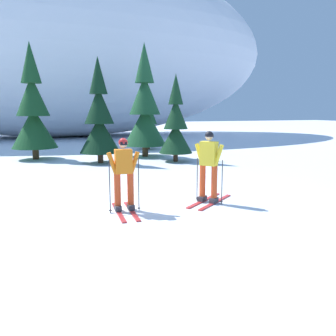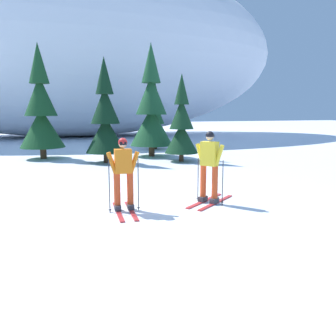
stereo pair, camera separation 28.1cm
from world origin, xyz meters
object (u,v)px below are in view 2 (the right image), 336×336
Objects in this scene: skier_orange_jacket at (123,174)px; pine_tree_left at (41,111)px; pine_tree_right at (181,125)px; pine_tree_center_right at (151,110)px; skier_yellow_jacket at (209,166)px; pine_tree_center_left at (105,119)px; pine_tree_far_right at (155,121)px.

pine_tree_left reaches higher than skier_orange_jacket.
pine_tree_center_right is at bearing 110.16° from pine_tree_right.
skier_orange_jacket is 0.94× the size of skier_yellow_jacket.
skier_yellow_jacket is 7.92m from pine_tree_center_left.
pine_tree_right is (3.30, -0.68, -0.28)m from pine_tree_center_left.
pine_tree_left is at bearing 172.01° from pine_tree_center_right.
pine_tree_far_right is at bearing 71.17° from pine_tree_center_right.
pine_tree_center_left is at bearing -148.75° from pine_tree_center_right.
pine_tree_far_right is at bearing 52.63° from pine_tree_center_left.
pine_tree_far_right reaches higher than skier_yellow_jacket.
pine_tree_left is 1.18× the size of pine_tree_center_left.
pine_tree_center_right is 3.41m from pine_tree_far_right.
pine_tree_center_right reaches higher than pine_tree_right.
pine_tree_right is (0.81, -2.20, -0.69)m from pine_tree_center_right.
skier_yellow_jacket is 0.33× the size of pine_tree_left.
pine_tree_center_left is 1.17× the size of pine_tree_right.
pine_tree_right is at bearing -92.91° from pine_tree_far_right.
pine_tree_center_left is 0.82× the size of pine_tree_center_right.
pine_tree_right is at bearing -11.70° from pine_tree_center_left.
skier_orange_jacket is 0.37× the size of pine_tree_center_left.
skier_orange_jacket is 13.16m from pine_tree_far_right.
pine_tree_far_right is (3.58, 4.68, -0.24)m from pine_tree_center_left.
pine_tree_right is (3.97, 7.07, 0.76)m from skier_orange_jacket.
pine_tree_center_right reaches higher than skier_orange_jacket.
pine_tree_center_right is 1.39× the size of pine_tree_far_right.
pine_tree_left is at bearing 112.91° from skier_yellow_jacket.
pine_tree_center_right is 2.44m from pine_tree_right.
skier_orange_jacket is 10.30m from pine_tree_left.
pine_tree_center_right is at bearing -7.99° from pine_tree_left.
pine_tree_center_left reaches higher than skier_orange_jacket.
pine_tree_center_right is at bearing -108.83° from pine_tree_far_right.
pine_tree_right is at bearing 60.70° from skier_orange_jacket.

